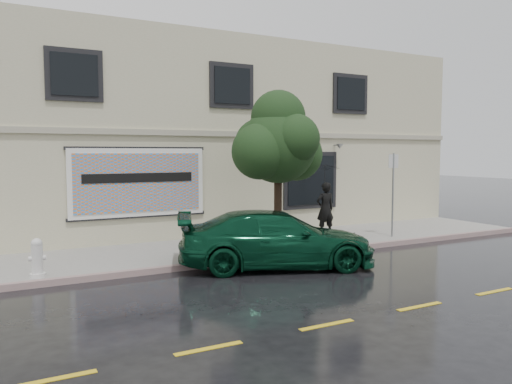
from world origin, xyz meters
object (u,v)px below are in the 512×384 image
car (277,239)px  pedestrian (325,209)px  fire_hydrant (37,258)px  street_tree (278,146)px

car → pedestrian: bearing=-31.8°
car → fire_hydrant: (-5.62, 1.16, -0.15)m
street_tree → pedestrian: bearing=24.8°
street_tree → car: bearing=-121.4°
car → fire_hydrant: car is taller
car → fire_hydrant: size_ratio=5.66×
fire_hydrant → pedestrian: bearing=-3.1°
street_tree → fire_hydrant: bearing=-176.5°
street_tree → fire_hydrant: street_tree is taller
car → street_tree: 3.03m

